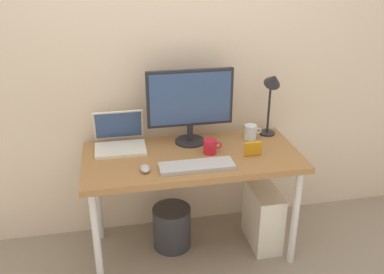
{
  "coord_description": "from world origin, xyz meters",
  "views": [
    {
      "loc": [
        -0.46,
        -2.31,
        1.89
      ],
      "look_at": [
        0.0,
        0.0,
        0.85
      ],
      "focal_mm": 39.33,
      "sensor_mm": 36.0,
      "label": 1
    }
  ],
  "objects": [
    {
      "name": "wastebasket",
      "position": [
        -0.13,
        0.06,
        0.15
      ],
      "size": [
        0.26,
        0.26,
        0.3
      ],
      "primitive_type": "cylinder",
      "color": "#333338",
      "rests_on": "ground_plane"
    },
    {
      "name": "mouse",
      "position": [
        -0.31,
        -0.16,
        0.74
      ],
      "size": [
        0.06,
        0.09,
        0.03
      ],
      "primitive_type": "ellipsoid",
      "color": "#B2B2B7",
      "rests_on": "desk"
    },
    {
      "name": "monitor",
      "position": [
        0.02,
        0.18,
        1.01
      ],
      "size": [
        0.56,
        0.2,
        0.49
      ],
      "color": "#232328",
      "rests_on": "desk"
    },
    {
      "name": "back_wall",
      "position": [
        0.0,
        0.38,
        1.3
      ],
      "size": [
        4.4,
        0.04,
        2.6
      ],
      "primitive_type": "cube",
      "color": "beige",
      "rests_on": "ground_plane"
    },
    {
      "name": "computer_tower",
      "position": [
        0.49,
        -0.02,
        0.21
      ],
      "size": [
        0.18,
        0.36,
        0.42
      ],
      "primitive_type": "cube",
      "color": "silver",
      "rests_on": "ground_plane"
    },
    {
      "name": "coffee_mug",
      "position": [
        0.12,
        0.0,
        0.77
      ],
      "size": [
        0.12,
        0.08,
        0.09
      ],
      "color": "red",
      "rests_on": "desk"
    },
    {
      "name": "ground_plane",
      "position": [
        0.0,
        0.0,
        0.0
      ],
      "size": [
        6.0,
        6.0,
        0.0
      ],
      "primitive_type": "plane",
      "color": "gray"
    },
    {
      "name": "glass_cup",
      "position": [
        0.44,
        0.16,
        0.77
      ],
      "size": [
        0.12,
        0.09,
        0.1
      ],
      "color": "silver",
      "rests_on": "desk"
    },
    {
      "name": "desk",
      "position": [
        0.0,
        0.0,
        0.66
      ],
      "size": [
        1.35,
        0.63,
        0.73
      ],
      "color": "olive",
      "rests_on": "ground_plane"
    },
    {
      "name": "desk_lamp",
      "position": [
        0.57,
        0.18,
        1.06
      ],
      "size": [
        0.11,
        0.16,
        0.46
      ],
      "color": "#232328",
      "rests_on": "desk"
    },
    {
      "name": "photo_frame",
      "position": [
        0.37,
        -0.09,
        0.77
      ],
      "size": [
        0.11,
        0.02,
        0.09
      ],
      "primitive_type": "cube",
      "rotation": [
        0.09,
        0.0,
        0.0
      ],
      "color": "orange",
      "rests_on": "desk"
    },
    {
      "name": "keyboard",
      "position": [
        -0.01,
        -0.18,
        0.74
      ],
      "size": [
        0.44,
        0.14,
        0.02
      ],
      "primitive_type": "cube",
      "color": "#B2B2B7",
      "rests_on": "desk"
    },
    {
      "name": "laptop",
      "position": [
        -0.43,
        0.2,
        0.78
      ],
      "size": [
        0.32,
        0.28,
        0.23
      ],
      "color": "silver",
      "rests_on": "desk"
    }
  ]
}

